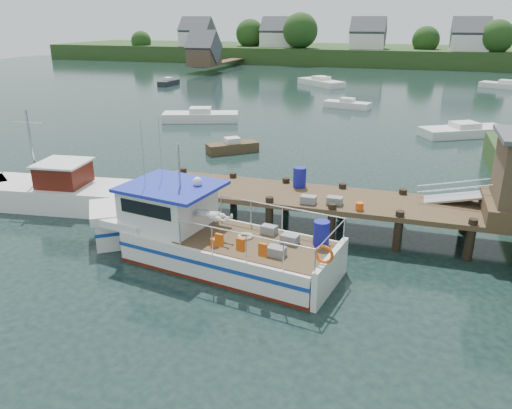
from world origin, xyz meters
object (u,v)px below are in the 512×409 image
(moored_d, at_px, (321,82))
(moored_c, at_px, (464,131))
(moored_b, at_px, (347,104))
(moored_e, at_px, (169,82))
(moored_a, at_px, (201,116))
(dock, at_px, (459,189))
(lobster_boat, at_px, (199,236))
(work_boat, at_px, (48,191))
(moored_far, at_px, (506,85))
(moored_rowboat, at_px, (232,147))

(moored_d, bearing_deg, moored_c, -76.55)
(moored_b, xyz_separation_m, moored_e, (-24.36, 10.23, 0.01))
(moored_a, bearing_deg, dock, -44.47)
(moored_b, distance_m, moored_e, 26.42)
(lobster_boat, relative_size, moored_e, 2.78)
(dock, bearing_deg, work_boat, -175.98)
(work_boat, height_order, moored_a, work_boat)
(moored_c, bearing_deg, moored_far, 56.71)
(dock, distance_m, moored_a, 27.35)
(moored_c, bearing_deg, moored_rowboat, -167.05)
(moored_a, height_order, moored_e, moored_a)
(moored_a, relative_size, moored_d, 0.97)
(lobster_boat, relative_size, moored_d, 1.52)
(moored_rowboat, height_order, moored_d, moored_d)
(moored_far, height_order, moored_a, moored_a)
(moored_a, bearing_deg, moored_b, 44.39)
(dock, bearing_deg, moored_far, 80.40)
(lobster_boat, height_order, moored_e, lobster_boat)
(work_boat, bearing_deg, lobster_boat, -25.62)
(lobster_boat, height_order, moored_c, lobster_boat)
(moored_d, bearing_deg, work_boat, -112.90)
(moored_c, bearing_deg, moored_a, 161.82)
(moored_d, bearing_deg, moored_a, -119.54)
(moored_c, distance_m, moored_d, 29.71)
(moored_rowboat, distance_m, moored_e, 35.33)
(dock, bearing_deg, lobster_boat, -154.73)
(moored_far, distance_m, moored_a, 41.09)
(dock, bearing_deg, moored_rowboat, 140.86)
(work_boat, xyz_separation_m, moored_c, (19.47, 21.53, -0.33))
(moored_e, bearing_deg, moored_rowboat, -63.57)
(moored_c, xyz_separation_m, moored_e, (-34.33, 19.68, -0.00))
(moored_b, bearing_deg, moored_d, 86.88)
(moored_far, xyz_separation_m, moored_a, (-27.58, -30.46, 0.04))
(moored_rowboat, relative_size, moored_c, 0.49)
(lobster_boat, bearing_deg, moored_d, 105.54)
(dock, height_order, lobster_boat, lobster_boat)
(moored_e, bearing_deg, moored_c, -37.14)
(moored_d, bearing_deg, moored_rowboat, -106.72)
(dock, distance_m, work_boat, 17.88)
(moored_d, bearing_deg, moored_e, 178.58)
(work_boat, bearing_deg, moored_a, 86.22)
(lobster_boat, xyz_separation_m, moored_d, (-5.04, 49.76, -0.46))
(moored_b, xyz_separation_m, moored_d, (-5.59, 15.86, 0.08))
(moored_c, relative_size, moored_d, 0.98)
(moored_far, height_order, moored_d, moored_d)
(moored_b, bearing_deg, moored_a, -159.14)
(moored_e, bearing_deg, dock, -58.08)
(work_boat, relative_size, moored_b, 1.84)
(moored_rowboat, relative_size, moored_b, 0.70)
(moored_far, distance_m, moored_b, 26.19)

